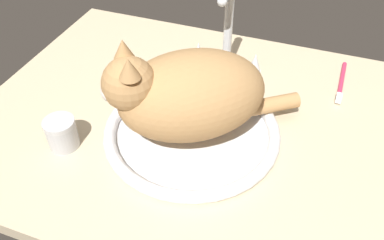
% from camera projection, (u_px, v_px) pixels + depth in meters
% --- Properties ---
extents(countertop, '(1.02, 0.71, 0.03)m').
position_uv_depth(countertop, '(217.00, 128.00, 0.84)').
color(countertop, '#CCB793').
rests_on(countertop, ground).
extents(sink_basin, '(0.35, 0.35, 0.02)m').
position_uv_depth(sink_basin, '(192.00, 131.00, 0.80)').
color(sink_basin, white).
rests_on(sink_basin, countertop).
extents(faucet, '(0.17, 0.09, 0.22)m').
position_uv_depth(faucet, '(227.00, 42.00, 0.91)').
color(faucet, silver).
rests_on(faucet, countertop).
extents(cat, '(0.36, 0.32, 0.20)m').
position_uv_depth(cat, '(184.00, 94.00, 0.73)').
color(cat, tan).
rests_on(cat, sink_basin).
extents(metal_jar, '(0.06, 0.06, 0.06)m').
position_uv_depth(metal_jar, '(62.00, 133.00, 0.76)').
color(metal_jar, '#B2B5BA').
rests_on(metal_jar, countertop).
extents(toothbrush, '(0.01, 0.16, 0.02)m').
position_uv_depth(toothbrush, '(341.00, 83.00, 0.92)').
color(toothbrush, '#D83359').
rests_on(toothbrush, countertop).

